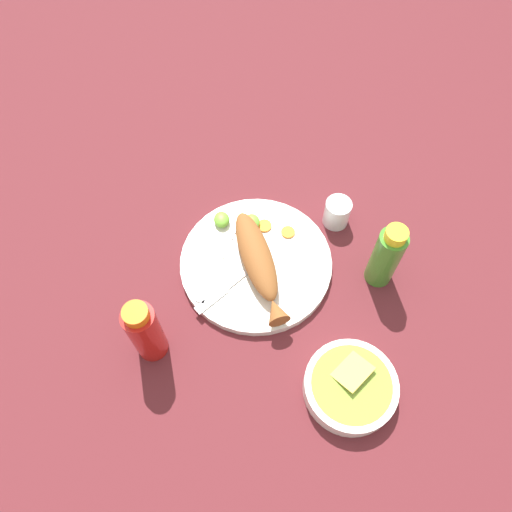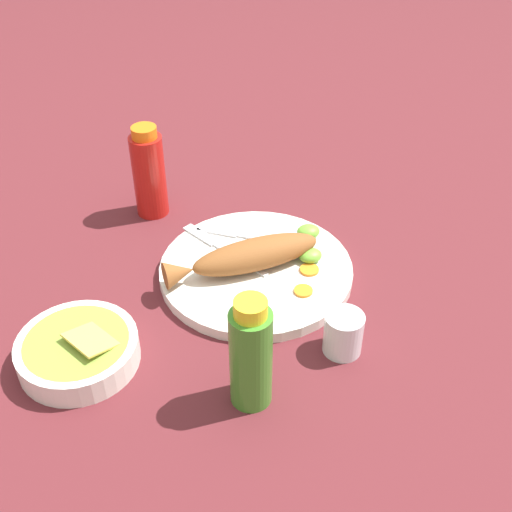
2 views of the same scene
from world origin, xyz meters
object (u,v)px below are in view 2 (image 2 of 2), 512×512
(fried_fish, at_px, (247,256))
(hot_sauce_bottle_green, at_px, (251,355))
(salt_cup, at_px, (343,335))
(fork_near, at_px, (219,246))
(hot_sauce_bottle_red, at_px, (149,173))
(fork_far, at_px, (243,236))
(guacamole_bowl, at_px, (78,350))
(main_plate, at_px, (256,270))

(fried_fish, xyz_separation_m, hot_sauce_bottle_green, (-0.05, -0.23, 0.04))
(salt_cup, bearing_deg, fork_near, 116.80)
(hot_sauce_bottle_red, bearing_deg, fried_fish, -60.82)
(fork_near, xyz_separation_m, hot_sauce_bottle_green, (-0.02, -0.30, 0.06))
(fried_fish, height_order, salt_cup, fried_fish)
(fork_near, height_order, fork_far, same)
(salt_cup, height_order, guacamole_bowl, salt_cup)
(main_plate, bearing_deg, fork_far, 92.04)
(hot_sauce_bottle_green, xyz_separation_m, guacamole_bowl, (-0.21, 0.12, -0.06))
(fork_near, distance_m, fork_far, 0.05)
(main_plate, xyz_separation_m, fork_far, (-0.00, 0.08, 0.01))
(fried_fish, height_order, guacamole_bowl, fried_fish)
(salt_cup, bearing_deg, fork_far, 106.83)
(fork_near, relative_size, salt_cup, 2.65)
(hot_sauce_bottle_green, distance_m, guacamole_bowl, 0.25)
(fried_fish, distance_m, fork_far, 0.09)
(fried_fish, bearing_deg, salt_cup, -70.65)
(fork_near, relative_size, guacamole_bowl, 1.00)
(hot_sauce_bottle_red, bearing_deg, fork_far, -45.29)
(hot_sauce_bottle_green, height_order, salt_cup, hot_sauce_bottle_green)
(fork_near, xyz_separation_m, guacamole_bowl, (-0.23, -0.18, 0.00))
(fork_near, relative_size, fork_far, 0.99)
(fork_near, xyz_separation_m, salt_cup, (0.12, -0.24, 0.01))
(hot_sauce_bottle_green, relative_size, salt_cup, 2.67)
(salt_cup, xyz_separation_m, guacamole_bowl, (-0.35, 0.06, -0.01))
(fork_near, bearing_deg, hot_sauce_bottle_red, -1.99)
(hot_sauce_bottle_green, bearing_deg, salt_cup, 20.03)
(fried_fish, relative_size, fork_near, 1.54)
(fork_far, xyz_separation_m, hot_sauce_bottle_green, (-0.06, -0.32, 0.06))
(hot_sauce_bottle_red, distance_m, guacamole_bowl, 0.37)
(fried_fish, xyz_separation_m, fork_near, (-0.03, 0.06, -0.02))
(salt_cup, distance_m, guacamole_bowl, 0.36)
(fork_far, bearing_deg, salt_cup, 137.68)
(salt_cup, bearing_deg, fried_fish, 116.94)
(fork_far, xyz_separation_m, salt_cup, (0.08, -0.26, 0.01))
(main_plate, xyz_separation_m, salt_cup, (0.08, -0.18, 0.02))
(fork_far, bearing_deg, hot_sauce_bottle_red, -14.44)
(guacamole_bowl, bearing_deg, salt_cup, -10.34)
(salt_cup, bearing_deg, main_plate, 112.77)
(salt_cup, bearing_deg, hot_sauce_bottle_green, -159.97)
(fork_near, distance_m, salt_cup, 0.27)
(fried_fish, bearing_deg, hot_sauce_bottle_red, 111.59)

